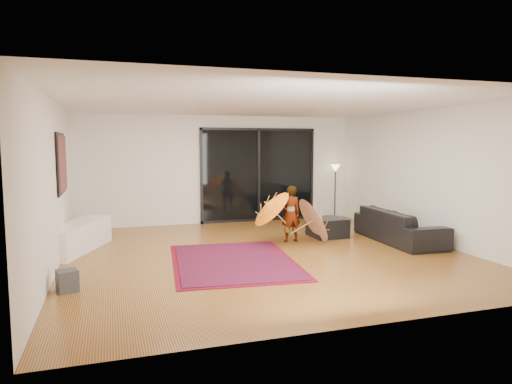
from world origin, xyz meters
name	(u,v)px	position (x,y,z in m)	size (l,w,h in m)	color
floor	(265,253)	(0.00, 0.00, 0.00)	(7.00, 7.00, 0.00)	olive
ceiling	(265,104)	(0.00, 0.00, 2.70)	(7.00, 7.00, 0.00)	white
wall_back	(220,170)	(0.00, 3.50, 1.35)	(7.00, 7.00, 0.00)	silver
wall_front	(371,204)	(0.00, -3.50, 1.35)	(7.00, 7.00, 0.00)	silver
wall_left	(54,185)	(-3.50, 0.00, 1.35)	(7.00, 7.00, 0.00)	silver
wall_right	(428,176)	(3.50, 0.00, 1.35)	(7.00, 7.00, 0.00)	silver
sliding_door	(258,175)	(1.00, 3.47, 1.20)	(3.06, 0.07, 2.40)	black
painting	(62,163)	(-3.46, 1.00, 1.65)	(0.04, 1.28, 1.08)	black
media_console	(79,237)	(-3.25, 1.27, 0.27)	(0.48, 1.92, 0.53)	white
speaker	(67,281)	(-3.25, -1.22, 0.15)	(0.26, 0.26, 0.29)	#424244
persian_rug	(233,261)	(-0.70, -0.39, 0.01)	(2.30, 3.02, 0.02)	#5A0718
sofa	(399,226)	(2.95, 0.15, 0.33)	(2.25, 0.88, 0.66)	black
ottoman	(327,227)	(1.78, 1.04, 0.20)	(0.71, 0.71, 0.41)	black
floor_lamp	(335,176)	(3.10, 3.25, 1.14)	(0.25, 0.25, 1.44)	black
child	(291,214)	(0.83, 0.81, 0.58)	(0.42, 0.28, 1.15)	#999999
parasol_orange	(266,208)	(0.28, 0.76, 0.73)	(0.75, 0.89, 0.90)	orange
parasol_white	(321,217)	(1.43, 0.66, 0.50)	(0.62, 0.99, 0.99)	silver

